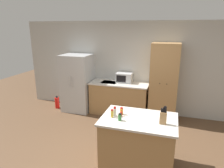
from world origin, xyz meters
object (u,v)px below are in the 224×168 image
object	(u,v)px
refrigerator	(78,83)
spice_bottle_pale_salt	(115,112)
pantry_cabinet	(164,82)
spice_bottle_tall_dark	(122,111)
microwave	(124,78)
spice_bottle_amber_oil	(120,117)
spice_bottle_green_herb	(121,114)
fire_extinguisher	(57,103)
knife_block	(163,117)
spice_bottle_short_red	(112,113)

from	to	relation	value
refrigerator	spice_bottle_pale_salt	world-z (taller)	refrigerator
pantry_cabinet	spice_bottle_tall_dark	distance (m)	2.16
spice_bottle_pale_salt	microwave	bearing A→B (deg)	99.53
refrigerator	spice_bottle_amber_oil	distance (m)	2.92
spice_bottle_green_herb	fire_extinguisher	world-z (taller)	spice_bottle_green_herb
microwave	knife_block	xyz separation A→B (m)	(1.20, -2.33, -0.00)
refrigerator	knife_block	bearing A→B (deg)	-39.72
pantry_cabinet	spice_bottle_amber_oil	bearing A→B (deg)	-104.15
spice_bottle_tall_dark	microwave	bearing A→B (deg)	102.42
refrigerator	pantry_cabinet	distance (m)	2.48
spice_bottle_short_red	spice_bottle_green_herb	distance (m)	0.17
pantry_cabinet	spice_bottle_pale_salt	size ratio (longest dim) A/B	11.83
knife_block	spice_bottle_short_red	xyz separation A→B (m)	(-0.85, 0.00, -0.05)
pantry_cabinet	knife_block	world-z (taller)	pantry_cabinet
microwave	refrigerator	bearing A→B (deg)	-172.39
spice_bottle_amber_oil	spice_bottle_green_herb	bearing A→B (deg)	95.28
microwave	spice_bottle_green_herb	xyz separation A→B (m)	(0.49, -2.25, -0.08)
pantry_cabinet	spice_bottle_green_herb	xyz separation A→B (m)	(-0.60, -2.15, -0.05)
knife_block	spice_bottle_tall_dark	size ratio (longest dim) A/B	2.30
refrigerator	spice_bottle_tall_dark	xyz separation A→B (m)	(1.85, -1.98, 0.16)
spice_bottle_short_red	refrigerator	bearing A→B (deg)	128.91
knife_block	spice_bottle_pale_salt	distance (m)	0.82
refrigerator	spice_bottle_amber_oil	xyz separation A→B (m)	(1.89, -2.22, 0.16)
fire_extinguisher	microwave	bearing A→B (deg)	8.26
knife_block	spice_bottle_amber_oil	size ratio (longest dim) A/B	2.43
spice_bottle_green_herb	spice_bottle_amber_oil	bearing A→B (deg)	-84.72
spice_bottle_green_herb	fire_extinguisher	size ratio (longest dim) A/B	0.22
spice_bottle_amber_oil	spice_bottle_pale_salt	distance (m)	0.19
spice_bottle_pale_salt	spice_bottle_tall_dark	bearing A→B (deg)	46.13
knife_block	spice_bottle_green_herb	size ratio (longest dim) A/B	3.64
spice_bottle_tall_dark	spice_bottle_pale_salt	world-z (taller)	spice_bottle_pale_salt
pantry_cabinet	spice_bottle_amber_oil	size ratio (longest dim) A/B	16.10
pantry_cabinet	spice_bottle_pale_salt	world-z (taller)	pantry_cabinet
pantry_cabinet	spice_bottle_short_red	world-z (taller)	pantry_cabinet
pantry_cabinet	spice_bottle_pale_salt	bearing A→B (deg)	-108.11
pantry_cabinet	spice_bottle_short_red	distance (m)	2.35
refrigerator	fire_extinguisher	distance (m)	0.95
knife_block	fire_extinguisher	world-z (taller)	knife_block
spice_bottle_tall_dark	spice_bottle_amber_oil	size ratio (longest dim) A/B	1.05
spice_bottle_tall_dark	refrigerator	bearing A→B (deg)	133.12
microwave	spice_bottle_short_red	world-z (taller)	microwave
spice_bottle_short_red	spice_bottle_amber_oil	distance (m)	0.18
pantry_cabinet	microwave	bearing A→B (deg)	174.99
microwave	spice_bottle_amber_oil	distance (m)	2.46
spice_bottle_green_herb	spice_bottle_pale_salt	world-z (taller)	spice_bottle_pale_salt
microwave	spice_bottle_amber_oil	bearing A→B (deg)	-78.07
pantry_cabinet	spice_bottle_tall_dark	world-z (taller)	pantry_cabinet
spice_bottle_short_red	fire_extinguisher	bearing A→B (deg)	139.86
refrigerator	spice_bottle_green_herb	world-z (taller)	refrigerator
spice_bottle_short_red	pantry_cabinet	bearing A→B (deg)	71.63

